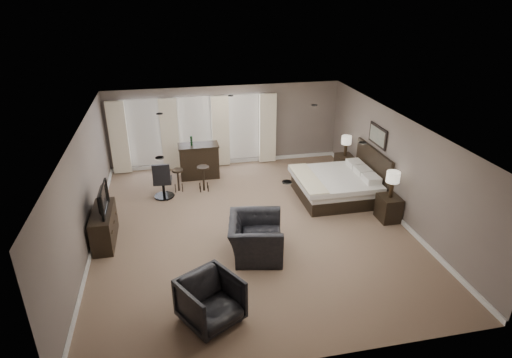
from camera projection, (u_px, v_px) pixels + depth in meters
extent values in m
cube|color=#775F4B|center=(251.00, 226.00, 10.61)|extent=(7.60, 8.60, 0.04)
cube|color=silver|center=(251.00, 126.00, 9.53)|extent=(7.60, 8.60, 0.04)
cube|color=#70655E|center=(226.00, 126.00, 13.86)|extent=(7.50, 0.04, 2.60)
cube|color=#70655E|center=(307.00, 296.00, 6.28)|extent=(7.50, 0.04, 2.60)
cube|color=#70655E|center=(84.00, 193.00, 9.38)|extent=(0.04, 8.50, 2.60)
cube|color=#70655E|center=(397.00, 166.00, 10.76)|extent=(0.04, 8.50, 2.60)
cube|color=silver|center=(144.00, 133.00, 13.34)|extent=(1.15, 0.04, 2.05)
cube|color=silver|center=(195.00, 130.00, 13.64)|extent=(1.15, 0.04, 2.05)
cube|color=silver|center=(244.00, 127.00, 13.93)|extent=(1.15, 0.04, 2.05)
cube|color=beige|center=(119.00, 138.00, 13.13)|extent=(0.55, 0.12, 2.30)
cube|color=beige|center=(170.00, 135.00, 13.41)|extent=(0.55, 0.12, 2.30)
cube|color=beige|center=(221.00, 131.00, 13.71)|extent=(0.55, 0.12, 2.30)
cube|color=beige|center=(268.00, 128.00, 13.99)|extent=(0.55, 0.12, 2.30)
cube|color=silver|center=(335.00, 175.00, 11.78)|extent=(2.14, 2.05, 1.36)
cube|color=black|center=(389.00, 208.00, 10.80)|extent=(0.48, 0.59, 0.64)
cube|color=black|center=(344.00, 165.00, 13.38)|extent=(0.48, 0.59, 0.64)
cube|color=beige|center=(392.00, 184.00, 10.53)|extent=(0.33, 0.33, 0.68)
cube|color=beige|center=(346.00, 146.00, 13.12)|extent=(0.31, 0.31, 0.63)
cube|color=slate|center=(377.00, 136.00, 11.54)|extent=(0.04, 0.96, 0.56)
cube|color=black|center=(104.00, 226.00, 9.83)|extent=(0.45, 1.39, 0.81)
imported|color=black|center=(101.00, 208.00, 9.63)|extent=(0.59, 1.03, 0.14)
imported|color=black|center=(255.00, 231.00, 9.30)|extent=(1.10, 1.46, 1.15)
imported|color=black|center=(211.00, 299.00, 7.44)|extent=(1.26, 1.24, 0.97)
cube|color=black|center=(199.00, 161.00, 13.15)|extent=(1.22, 0.63, 1.06)
cube|color=black|center=(178.00, 180.00, 12.32)|extent=(0.34, 0.34, 0.67)
cube|color=black|center=(204.00, 179.00, 12.32)|extent=(0.41, 0.41, 0.75)
cube|color=black|center=(163.00, 180.00, 11.86)|extent=(0.59, 0.59, 1.08)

